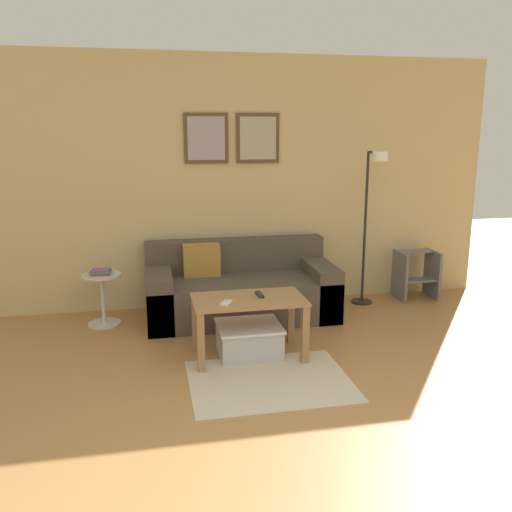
{
  "coord_description": "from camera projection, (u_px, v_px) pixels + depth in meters",
  "views": [
    {
      "loc": [
        -0.84,
        -2.02,
        1.81
      ],
      "look_at": [
        -0.02,
        2.02,
        0.85
      ],
      "focal_mm": 38.0,
      "sensor_mm": 36.0,
      "label": 1
    }
  ],
  "objects": [
    {
      "name": "coffee_table",
      "position": [
        249.0,
        311.0,
        4.36
      ],
      "size": [
        0.9,
        0.52,
        0.49
      ],
      "color": "#997047",
      "rests_on": "ground_plane"
    },
    {
      "name": "area_rug",
      "position": [
        270.0,
        381.0,
        4.0
      ],
      "size": [
        1.18,
        0.92,
        0.01
      ],
      "primitive_type": "cube",
      "color": "#C1B299",
      "rests_on": "ground_plane"
    },
    {
      "name": "step_stool",
      "position": [
        416.0,
        273.0,
        5.92
      ],
      "size": [
        0.42,
        0.34,
        0.53
      ],
      "color": "slate",
      "rests_on": "ground_plane"
    },
    {
      "name": "wall_back",
      "position": [
        229.0,
        183.0,
        5.55
      ],
      "size": [
        5.6,
        0.09,
        2.55
      ],
      "color": "tan",
      "rests_on": "ground_plane"
    },
    {
      "name": "floor_lamp",
      "position": [
        371.0,
        211.0,
        5.46
      ],
      "size": [
        0.21,
        0.46,
        1.61
      ],
      "color": "black",
      "rests_on": "ground_plane"
    },
    {
      "name": "side_table",
      "position": [
        103.0,
        294.0,
        5.11
      ],
      "size": [
        0.36,
        0.36,
        0.49
      ],
      "color": "silver",
      "rests_on": "ground_plane"
    },
    {
      "name": "storage_bin",
      "position": [
        249.0,
        339.0,
        4.47
      ],
      "size": [
        0.52,
        0.46,
        0.25
      ],
      "color": "#B2B2B7",
      "rests_on": "ground_plane"
    },
    {
      "name": "cell_phone",
      "position": [
        226.0,
        303.0,
        4.22
      ],
      "size": [
        0.12,
        0.15,
        0.01
      ],
      "primitive_type": "cube",
      "rotation": [
        0.0,
        0.0,
        -0.46
      ],
      "color": "silver",
      "rests_on": "coffee_table"
    },
    {
      "name": "remote_control",
      "position": [
        260.0,
        294.0,
        4.41
      ],
      "size": [
        0.05,
        0.15,
        0.02
      ],
      "primitive_type": "cube",
      "rotation": [
        0.0,
        0.0,
        0.05
      ],
      "color": "#232328",
      "rests_on": "coffee_table"
    },
    {
      "name": "book_stack",
      "position": [
        100.0,
        272.0,
        5.06
      ],
      "size": [
        0.2,
        0.17,
        0.05
      ],
      "color": "#B73333",
      "rests_on": "side_table"
    },
    {
      "name": "couch",
      "position": [
        240.0,
        290.0,
        5.36
      ],
      "size": [
        1.83,
        0.85,
        0.73
      ],
      "color": "#4C4238",
      "rests_on": "ground_plane"
    }
  ]
}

